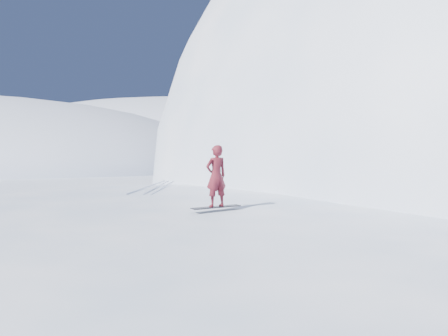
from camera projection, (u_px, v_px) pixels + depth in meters
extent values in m
plane|color=white|center=(126.00, 276.00, 14.08)|extent=(400.00, 400.00, 0.00)
ellipsoid|color=white|center=(185.00, 255.00, 16.77)|extent=(36.00, 28.00, 4.80)
ellipsoid|color=white|center=(379.00, 204.00, 31.26)|extent=(28.00, 24.00, 18.00)
ellipsoid|color=white|center=(167.00, 159.00, 130.13)|extent=(140.00, 90.00, 36.00)
ellipsoid|color=white|center=(269.00, 328.00, 10.03)|extent=(5.00, 4.50, 0.70)
ellipsoid|color=white|center=(144.00, 235.00, 20.37)|extent=(7.00, 6.30, 1.00)
ellipsoid|color=white|center=(345.00, 257.00, 16.38)|extent=(4.00, 3.60, 0.60)
cube|color=black|center=(216.00, 207.00, 12.69)|extent=(1.31, 1.27, 0.03)
imported|color=maroon|center=(216.00, 176.00, 12.64)|extent=(0.77, 0.76, 1.79)
cube|color=silver|center=(148.00, 186.00, 19.13)|extent=(0.81, 5.96, 0.04)
cube|color=silver|center=(158.00, 186.00, 19.03)|extent=(1.23, 5.90, 0.04)
cube|color=silver|center=(164.00, 186.00, 18.97)|extent=(1.28, 5.89, 0.04)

